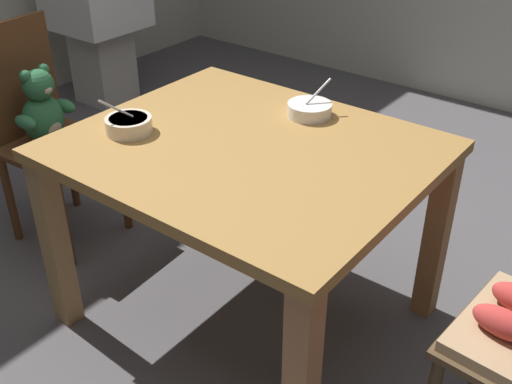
# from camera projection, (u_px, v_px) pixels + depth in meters

# --- Properties ---
(ground_plane) EXTENTS (5.20, 5.20, 0.04)m
(ground_plane) POSITION_uv_depth(u_px,v_px,m) (248.00, 317.00, 2.39)
(ground_plane) COLOR #545154
(dining_table) EXTENTS (1.15, 0.97, 0.72)m
(dining_table) POSITION_uv_depth(u_px,v_px,m) (247.00, 175.00, 2.06)
(dining_table) COLOR olive
(dining_table) RESTS_ON ground_plane
(teddy_chair_near_left) EXTENTS (0.43, 0.43, 0.94)m
(teddy_chair_near_left) POSITION_uv_depth(u_px,v_px,m) (46.00, 123.00, 2.60)
(teddy_chair_near_left) COLOR #523119
(teddy_chair_near_left) RESTS_ON ground_plane
(porridge_bowl_cream_near_left) EXTENTS (0.16, 0.16, 0.13)m
(porridge_bowl_cream_near_left) POSITION_uv_depth(u_px,v_px,m) (129.00, 125.00, 2.07)
(porridge_bowl_cream_near_left) COLOR beige
(porridge_bowl_cream_near_left) RESTS_ON dining_table
(porridge_bowl_white_far_center) EXTENTS (0.16, 0.16, 0.12)m
(porridge_bowl_white_far_center) POSITION_uv_depth(u_px,v_px,m) (310.00, 109.00, 2.19)
(porridge_bowl_white_far_center) COLOR white
(porridge_bowl_white_far_center) RESTS_ON dining_table
(sink_basin) EXTENTS (0.52, 0.50, 0.84)m
(sink_basin) POSITION_uv_depth(u_px,v_px,m) (98.00, 18.00, 3.89)
(sink_basin) COLOR #B7B2A8
(sink_basin) RESTS_ON ground_plane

